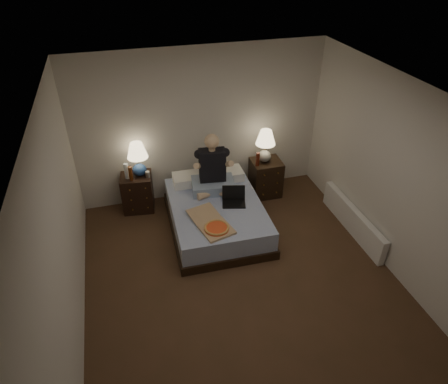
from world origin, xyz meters
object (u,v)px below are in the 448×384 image
object	(u,v)px
bed	(216,216)
person	(213,164)
nightstand_right	(266,178)
lamp_left	(138,159)
nightstand_left	(138,192)
soda_can	(148,174)
pizza_box	(217,228)
water_bottle	(127,171)
laptop	(234,197)
lamp_right	(265,146)
beer_bottle_left	(131,173)
beer_bottle_right	(258,159)
radiator	(353,220)

from	to	relation	value
bed	person	distance (m)	0.79
nightstand_right	lamp_left	bearing A→B (deg)	176.82
bed	person	size ratio (longest dim) A/B	1.91
bed	nightstand_left	xyz separation A→B (m)	(-1.09, 0.85, 0.09)
soda_can	nightstand_left	bearing A→B (deg)	152.90
pizza_box	person	bearing A→B (deg)	63.74
water_bottle	laptop	world-z (taller)	water_bottle
lamp_right	soda_can	distance (m)	1.94
nightstand_right	lamp_right	size ratio (longest dim) A/B	1.14
nightstand_right	pizza_box	distance (m)	1.77
lamp_right	person	bearing A→B (deg)	-162.02
lamp_right	soda_can	size ratio (longest dim) A/B	5.60
nightstand_left	pizza_box	world-z (taller)	nightstand_left
water_bottle	beer_bottle_left	xyz separation A→B (m)	(0.06, -0.07, -0.01)
nightstand_left	soda_can	xyz separation A→B (m)	(0.19, -0.10, 0.36)
nightstand_left	nightstand_right	distance (m)	2.15
person	laptop	bearing A→B (deg)	-58.63
beer_bottle_right	pizza_box	distance (m)	1.60
water_bottle	pizza_box	bearing A→B (deg)	-53.03
nightstand_right	soda_can	size ratio (longest dim) A/B	6.38
person	beer_bottle_left	bearing A→B (deg)	171.66
beer_bottle_left	person	world-z (taller)	person
soda_can	beer_bottle_left	xyz separation A→B (m)	(-0.25, -0.01, 0.06)
lamp_right	radiator	bearing A→B (deg)	-54.52
nightstand_left	lamp_left	bearing A→B (deg)	7.80
person	radiator	bearing A→B (deg)	-20.34
person	bed	bearing A→B (deg)	-89.69
lamp_right	soda_can	world-z (taller)	lamp_right
beer_bottle_left	pizza_box	size ratio (longest dim) A/B	0.30
beer_bottle_left	radiator	size ratio (longest dim) A/B	0.14
nightstand_right	person	size ratio (longest dim) A/B	0.69
pizza_box	bed	bearing A→B (deg)	61.07
nightstand_right	laptop	xyz separation A→B (m)	(-0.80, -0.76, 0.24)
beer_bottle_right	nightstand_right	bearing A→B (deg)	22.66
soda_can	water_bottle	bearing A→B (deg)	169.56
bed	soda_can	xyz separation A→B (m)	(-0.91, 0.75, 0.45)
water_bottle	person	xyz separation A→B (m)	(1.27, -0.42, 0.16)
nightstand_right	laptop	world-z (taller)	laptop
bed	soda_can	world-z (taller)	soda_can
beer_bottle_right	radiator	world-z (taller)	beer_bottle_right
water_bottle	radiator	distance (m)	3.53
bed	beer_bottle_left	xyz separation A→B (m)	(-1.16, 0.74, 0.52)
lamp_right	water_bottle	size ratio (longest dim) A/B	2.24
bed	water_bottle	size ratio (longest dim) A/B	7.10
bed	lamp_left	world-z (taller)	lamp_left
lamp_right	beer_bottle_left	xyz separation A→B (m)	(-2.18, 0.04, -0.18)
beer_bottle_right	radiator	distance (m)	1.75
water_bottle	nightstand_right	bearing A→B (deg)	-3.07
soda_can	pizza_box	distance (m)	1.56
nightstand_left	pizza_box	distance (m)	1.74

